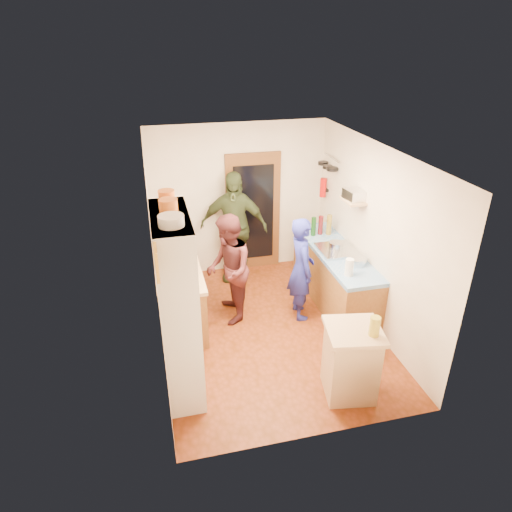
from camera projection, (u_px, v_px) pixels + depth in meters
name	position (u px, v px, depth m)	size (l,w,h in m)	color
floor	(268.00, 329.00, 6.65)	(3.00, 4.00, 0.02)	maroon
ceiling	(271.00, 150.00, 5.48)	(3.00, 4.00, 0.02)	silver
wall_back	(238.00, 199.00, 7.81)	(3.00, 0.02, 2.60)	silver
wall_front	(325.00, 337.00, 4.32)	(3.00, 0.02, 2.60)	silver
wall_left	(154.00, 261.00, 5.74)	(0.02, 4.00, 2.60)	silver
wall_right	(373.00, 237.00, 6.39)	(0.02, 4.00, 2.60)	silver
door_frame	(253.00, 213.00, 7.94)	(0.95, 0.06, 2.10)	brown
door_glass	(254.00, 213.00, 7.91)	(0.70, 0.02, 1.70)	black
hutch_body	(178.00, 306.00, 5.18)	(0.40, 1.20, 2.20)	silver
hutch_top_shelf	(170.00, 217.00, 4.70)	(0.40, 1.14, 0.04)	silver
plate_stack	(171.00, 221.00, 4.42)	(0.26, 0.26, 0.11)	white
orange_pot_a	(168.00, 206.00, 4.70)	(0.20, 0.20, 0.16)	orange
orange_pot_b	(167.00, 198.00, 4.94)	(0.18, 0.18, 0.16)	orange
left_counter_base	(180.00, 299.00, 6.59)	(0.60, 1.40, 0.85)	olive
left_counter_top	(178.00, 271.00, 6.39)	(0.64, 1.44, 0.05)	tan
toaster	(184.00, 278.00, 5.98)	(0.25, 0.16, 0.19)	white
kettle	(175.00, 272.00, 6.13)	(0.16, 0.16, 0.18)	white
orange_bowl	(183.00, 262.00, 6.48)	(0.20, 0.20, 0.09)	orange
chopping_board	(176.00, 251.00, 6.88)	(0.30, 0.22, 0.03)	tan
right_counter_base	(334.00, 278.00, 7.15)	(0.60, 2.20, 0.84)	olive
right_counter_top	(336.00, 252.00, 6.95)	(0.62, 2.22, 0.06)	#0456BF
hob	(337.00, 250.00, 6.90)	(0.55, 0.58, 0.04)	silver
pot_on_hob	(336.00, 246.00, 6.81)	(0.21, 0.21, 0.14)	silver
bottle_a	(313.00, 226.00, 7.37)	(0.08, 0.08, 0.31)	#143F14
bottle_b	(321.00, 225.00, 7.42)	(0.08, 0.08, 0.31)	#591419
bottle_c	(329.00, 225.00, 7.41)	(0.08, 0.08, 0.33)	olive
paper_towel	(349.00, 267.00, 6.17)	(0.11, 0.11, 0.25)	white
mixing_bowl	(357.00, 261.00, 6.51)	(0.28, 0.28, 0.11)	silver
island_base	(350.00, 363.00, 5.31)	(0.55, 0.55, 0.86)	tan
island_top	(354.00, 331.00, 5.11)	(0.62, 0.62, 0.05)	tan
cutting_board	(349.00, 328.00, 5.14)	(0.35, 0.28, 0.02)	white
oil_jar	(375.00, 326.00, 4.95)	(0.12, 0.12, 0.23)	#AD9E2D
pan_rail	(332.00, 158.00, 7.37)	(0.02, 0.02, 0.65)	silver
pan_hang_a	(332.00, 169.00, 7.26)	(0.18, 0.18, 0.05)	black
pan_hang_b	(327.00, 167.00, 7.44)	(0.16, 0.16, 0.05)	black
pan_hang_c	(323.00, 163.00, 7.61)	(0.17, 0.17, 0.05)	black
wall_shelf	(353.00, 201.00, 6.57)	(0.26, 0.42, 0.03)	tan
radio	(354.00, 195.00, 6.53)	(0.22, 0.30, 0.15)	silver
ext_bracket	(326.00, 190.00, 7.79)	(0.06, 0.10, 0.04)	black
fire_extinguisher	(323.00, 188.00, 7.75)	(0.11, 0.11, 0.32)	red
picture_frame	(157.00, 263.00, 4.07)	(0.03, 0.25, 0.30)	gold
person_hob	(304.00, 269.00, 6.63)	(0.57, 0.38, 1.58)	navy
person_left	(230.00, 268.00, 6.58)	(0.80, 0.62, 1.64)	#471D1F
person_back	(234.00, 227.00, 7.59)	(1.12, 0.47, 1.91)	#313C21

